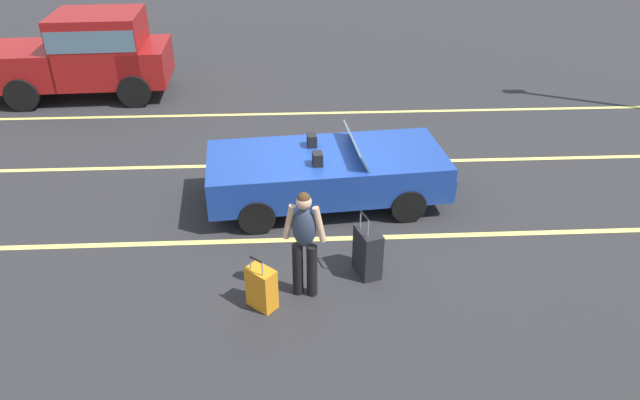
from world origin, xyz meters
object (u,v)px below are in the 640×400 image
suitcase_medium_bright (262,288)px  parked_pickup_truck_near (83,53)px  suitcase_large_black (368,252)px  traveler_person (304,239)px  convertible_car (338,172)px

suitcase_medium_bright → parked_pickup_truck_near: (-4.76, 8.51, 0.80)m
suitcase_large_black → suitcase_medium_bright: size_ratio=1.23×
traveler_person → parked_pickup_truck_near: bearing=44.5°
suitcase_medium_bright → traveler_person: bearing=-25.9°
suitcase_medium_bright → parked_pickup_truck_near: bearing=71.7°
convertible_car → suitcase_medium_bright: (-1.25, -2.80, -0.28)m
suitcase_medium_bright → parked_pickup_truck_near: 9.78m
convertible_car → traveler_person: traveler_person is taller
suitcase_large_black → traveler_person: bearing=-172.5°
convertible_car → suitcase_medium_bright: bearing=-119.3°
parked_pickup_truck_near → convertible_car: bearing=-46.2°
suitcase_medium_bright → convertible_car: bearing=18.4°
suitcase_large_black → parked_pickup_truck_near: parked_pickup_truck_near is taller
suitcase_large_black → parked_pickup_truck_near: bearing=111.4°
convertible_car → suitcase_large_black: (0.28, -2.13, -0.22)m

